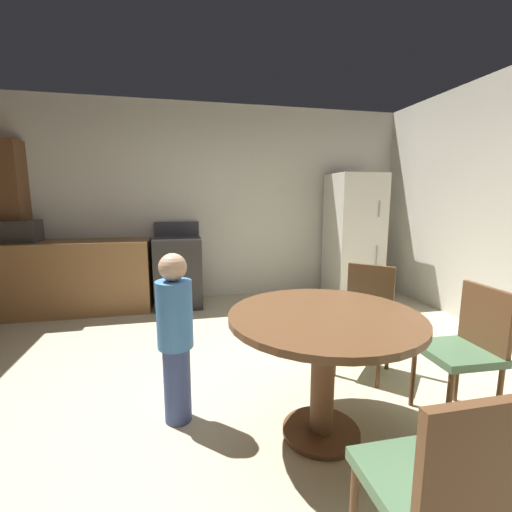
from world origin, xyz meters
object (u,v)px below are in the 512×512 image
at_px(oven_range, 178,271).
at_px(chair_northeast, 366,311).
at_px(refrigerator, 353,236).
at_px(microwave, 18,231).
at_px(chair_south, 442,488).
at_px(person_child, 175,335).
at_px(dining_table, 324,341).
at_px(chair_east, 467,344).

xyz_separation_m(oven_range, chair_northeast, (1.51, -2.14, 0.03)).
height_order(refrigerator, microwave, refrigerator).
height_order(chair_south, chair_northeast, same).
bearing_deg(chair_south, microwave, 35.60).
height_order(microwave, person_child, microwave).
height_order(dining_table, chair_east, chair_east).
height_order(microwave, chair_east, microwave).
height_order(chair_east, chair_northeast, same).
bearing_deg(chair_northeast, refrigerator, -160.90).
bearing_deg(chair_northeast, oven_range, -100.52).
bearing_deg(dining_table, chair_east, -2.60).
xyz_separation_m(dining_table, person_child, (-0.85, 0.32, -0.02)).
bearing_deg(chair_east, oven_range, -55.35).
bearing_deg(chair_northeast, chair_south, 21.98).
distance_m(dining_table, person_child, 0.91).
xyz_separation_m(microwave, chair_east, (3.62, -2.86, -0.53)).
bearing_deg(refrigerator, microwave, 179.34).
bearing_deg(person_child, dining_table, -0.00).
distance_m(oven_range, refrigerator, 2.52).
height_order(oven_range, dining_table, oven_range).
distance_m(oven_range, chair_east, 3.38).
relative_size(refrigerator, microwave, 4.00).
bearing_deg(chair_east, person_child, -8.90).
xyz_separation_m(oven_range, refrigerator, (2.49, -0.05, 0.41)).
bearing_deg(person_child, oven_range, 110.76).
distance_m(chair_northeast, person_child, 1.56).
distance_m(chair_east, person_child, 1.84).
distance_m(oven_range, chair_northeast, 2.62).
xyz_separation_m(oven_range, microwave, (-1.83, -0.00, 0.56)).
bearing_deg(microwave, dining_table, -46.52).
xyz_separation_m(microwave, chair_south, (2.67, -3.77, -0.53)).
bearing_deg(refrigerator, chair_northeast, -115.22).
distance_m(chair_south, person_child, 1.53).
height_order(dining_table, chair_south, chair_south).
height_order(microwave, chair_northeast, microwave).
bearing_deg(oven_range, chair_east, -57.95).
bearing_deg(person_child, chair_south, -35.75).
bearing_deg(chair_east, microwave, -35.69).
bearing_deg(microwave, chair_northeast, -32.61).
distance_m(refrigerator, chair_east, 2.92).
relative_size(oven_range, person_child, 1.01).
xyz_separation_m(oven_range, person_child, (-0.01, -2.50, 0.11)).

